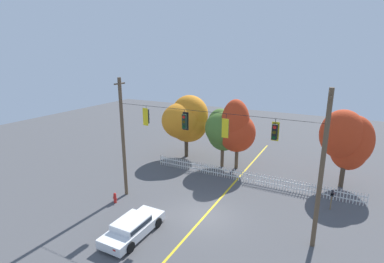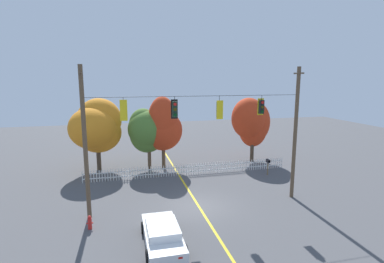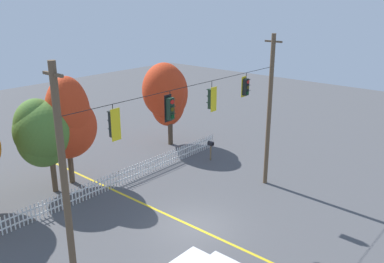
# 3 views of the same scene
# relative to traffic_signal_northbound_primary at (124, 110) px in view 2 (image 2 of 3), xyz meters

# --- Properties ---
(ground) EXTENTS (80.00, 80.00, 0.00)m
(ground) POSITION_rel_traffic_signal_northbound_primary_xyz_m (4.67, 0.01, -6.61)
(ground) COLOR #4C4C4F
(lane_centerline_stripe) EXTENTS (0.16, 36.00, 0.01)m
(lane_centerline_stripe) POSITION_rel_traffic_signal_northbound_primary_xyz_m (4.67, 0.01, -6.61)
(lane_centerline_stripe) COLOR gold
(lane_centerline_stripe) RESTS_ON ground
(signal_support_span) EXTENTS (14.21, 1.10, 9.27)m
(signal_support_span) POSITION_rel_traffic_signal_northbound_primary_xyz_m (4.67, 0.01, -1.89)
(signal_support_span) COLOR brown
(signal_support_span) RESTS_ON ground
(traffic_signal_northbound_primary) EXTENTS (0.43, 0.38, 1.40)m
(traffic_signal_northbound_primary) POSITION_rel_traffic_signal_northbound_primary_xyz_m (0.00, 0.00, 0.00)
(traffic_signal_northbound_primary) COLOR black
(traffic_signal_westbound_side) EXTENTS (0.43, 0.38, 1.41)m
(traffic_signal_westbound_side) POSITION_rel_traffic_signal_northbound_primary_xyz_m (3.10, 0.02, -0.02)
(traffic_signal_westbound_side) COLOR black
(traffic_signal_southbound_primary) EXTENTS (0.43, 0.38, 1.49)m
(traffic_signal_southbound_primary) POSITION_rel_traffic_signal_northbound_primary_xyz_m (6.01, 0.00, -0.12)
(traffic_signal_southbound_primary) COLOR black
(traffic_signal_northbound_secondary) EXTENTS (0.43, 0.38, 1.34)m
(traffic_signal_northbound_secondary) POSITION_rel_traffic_signal_northbound_primary_xyz_m (8.98, 0.02, -0.00)
(traffic_signal_northbound_secondary) COLOR black
(white_picket_fence) EXTENTS (18.21, 0.06, 1.01)m
(white_picket_fence) POSITION_rel_traffic_signal_northbound_primary_xyz_m (5.64, 6.66, -6.10)
(white_picket_fence) COLOR white
(white_picket_fence) RESTS_ON ground
(autumn_maple_near_fence) EXTENTS (4.70, 4.56, 6.71)m
(autumn_maple_near_fence) POSITION_rel_traffic_signal_northbound_primary_xyz_m (-2.34, 10.09, -2.53)
(autumn_maple_near_fence) COLOR #473828
(autumn_maple_near_fence) RESTS_ON ground
(autumn_maple_mid) EXTENTS (3.62, 3.30, 5.77)m
(autumn_maple_mid) POSITION_rel_traffic_signal_northbound_primary_xyz_m (2.14, 9.41, -2.84)
(autumn_maple_mid) COLOR brown
(autumn_maple_mid) RESTS_ON ground
(autumn_oak_far_east) EXTENTS (3.65, 3.00, 6.89)m
(autumn_oak_far_east) POSITION_rel_traffic_signal_northbound_primary_xyz_m (3.60, 9.04, -2.56)
(autumn_oak_far_east) COLOR brown
(autumn_oak_far_east) RESTS_ON ground
(autumn_maple_far_west) EXTENTS (4.19, 3.16, 6.57)m
(autumn_maple_far_west) POSITION_rel_traffic_signal_northbound_primary_xyz_m (12.95, 9.85, -2.57)
(autumn_maple_far_west) COLOR #473828
(autumn_maple_far_west) RESTS_ON ground
(parked_car) EXTENTS (1.97, 4.49, 1.15)m
(parked_car) POSITION_rel_traffic_signal_northbound_primary_xyz_m (1.65, -4.09, -6.01)
(parked_car) COLOR white
(parked_car) RESTS_ON ground
(fire_hydrant) EXTENTS (0.38, 0.22, 0.81)m
(fire_hydrant) POSITION_rel_traffic_signal_northbound_primary_xyz_m (-2.15, -1.48, -6.21)
(fire_hydrant) COLOR red
(fire_hydrant) RESTS_ON ground
(roadside_mailbox) EXTENTS (0.25, 0.44, 1.45)m
(roadside_mailbox) POSITION_rel_traffic_signal_northbound_primary_xyz_m (12.35, 4.98, -5.43)
(roadside_mailbox) COLOR brown
(roadside_mailbox) RESTS_ON ground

